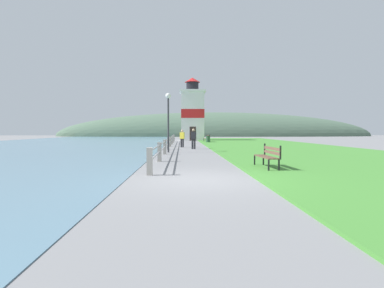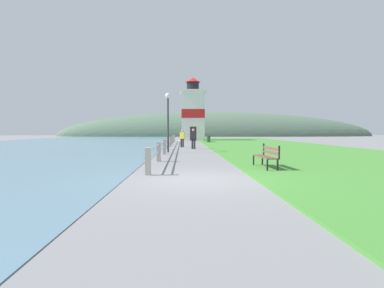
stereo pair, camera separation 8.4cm
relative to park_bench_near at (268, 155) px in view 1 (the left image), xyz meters
name	(u,v)px [view 1 (the left image)]	position (x,y,z in m)	size (l,w,h in m)	color
ground_plane	(200,180)	(-2.77, -2.43, -0.54)	(160.00, 160.00, 0.00)	slate
grass_verge	(271,146)	(4.92, 15.88, -0.51)	(12.00, 54.92, 0.06)	#428433
water_strip	(29,147)	(-16.96, 15.88, -0.53)	(24.00, 87.88, 0.01)	slate
seawall_railing	(169,142)	(-4.36, 13.63, 0.00)	(0.18, 30.30, 0.91)	#A8A399
park_bench_near	(268,155)	(0.00, 0.00, 0.00)	(0.55, 1.82, 0.94)	brown
park_bench_midway	(207,138)	(-0.13, 26.33, 0.00)	(0.67, 1.72, 0.94)	brown
lighthouse	(192,113)	(-1.75, 32.97, 3.52)	(3.78, 3.78, 9.21)	white
person_strolling	(182,138)	(-3.28, 14.78, 0.30)	(0.42, 0.33, 1.54)	#28282D
person_by_railing	(193,138)	(-2.39, 12.30, 0.33)	(0.43, 0.28, 1.61)	#28282D
trash_bin	(208,139)	(-0.20, 24.25, -0.12)	(0.54, 0.54, 0.84)	#2D5138
lamp_post	(168,111)	(-4.21, 8.79, 2.20)	(0.36, 0.36, 3.96)	#333338
distant_hillside	(216,136)	(5.23, 64.19, -0.54)	(80.00, 16.00, 12.00)	#4C6651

